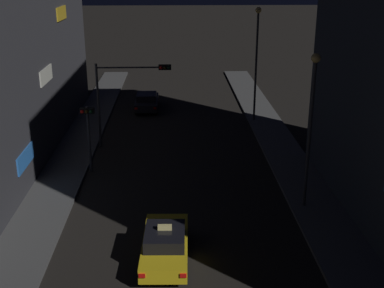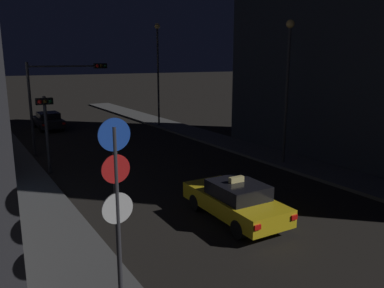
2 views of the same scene
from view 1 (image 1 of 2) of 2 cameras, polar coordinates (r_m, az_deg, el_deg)
name	(u,v)px [view 1 (image 1 of 2)]	position (r m, az deg, el deg)	size (l,w,h in m)	color
sidewalk_left	(75,151)	(33.08, -13.15, -0.79)	(2.56, 50.20, 0.15)	#4C4C4C
sidewalk_right	(281,149)	(33.19, 10.12, -0.51)	(2.56, 50.20, 0.15)	#4C4C4C
taxi	(165,244)	(20.63, -3.06, -11.28)	(1.93, 4.50, 1.62)	yellow
far_car	(147,101)	(41.82, -5.15, 4.87)	(1.83, 4.45, 1.42)	black
traffic_light_overhead	(126,87)	(32.44, -7.53, 6.41)	(4.80, 0.42, 5.52)	#2D2D33
traffic_light_left_kerb	(88,126)	(28.93, -11.73, 2.05)	(0.80, 0.42, 3.91)	#2D2D33
street_lamp_near_block	(311,114)	(23.92, 13.40, 3.34)	(0.43, 0.43, 7.49)	#2D2D33
street_lamp_far_block	(257,51)	(37.62, 7.36, 10.40)	(0.45, 0.45, 8.40)	#2D2D33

